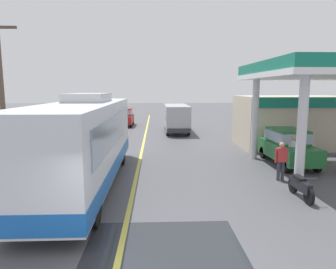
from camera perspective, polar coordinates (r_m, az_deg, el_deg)
name	(u,v)px	position (r m, az deg, el deg)	size (l,w,h in m)	color
ground	(145,136)	(25.36, -4.34, -0.23)	(120.00, 120.00, 0.00)	#4C4C51
lane_divider_stripe	(143,147)	(20.44, -4.80, -2.36)	(0.16, 50.00, 0.01)	#D8CC4C
wet_puddle_patch	(164,251)	(7.81, -0.75, -21.11)	(3.87, 3.24, 0.01)	#26282D
coach_bus_main	(84,143)	(12.62, -15.48, -1.56)	(2.60, 11.04, 3.69)	silver
gas_station_roadside	(307,110)	(20.21, 24.77, 4.26)	(9.10, 11.95, 5.10)	#147259
car_at_pump	(288,145)	(16.80, 21.60, -1.82)	(1.70, 4.20, 1.82)	#1E602D
minibus_opposing_lane	(176,116)	(27.21, 1.58, 3.51)	(2.04, 6.13, 2.44)	#A5A5AD
motorcycle_parked_forecourt	(301,186)	(11.88, 23.69, -8.93)	(0.55, 1.80, 0.92)	black
pedestrian_near_pump	(281,159)	(13.71, 20.53, -4.35)	(0.55, 0.22, 1.66)	#33333F
pedestrian_by_shop	(294,151)	(15.78, 22.60, -2.83)	(0.55, 0.22, 1.66)	#33333F
car_trailing_behind_bus	(125,116)	(32.40, -8.15, 3.43)	(1.70, 4.20, 1.82)	maroon
utility_pole_roadside	(1,90)	(16.38, -28.86, 7.30)	(1.80, 0.24, 7.26)	brown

